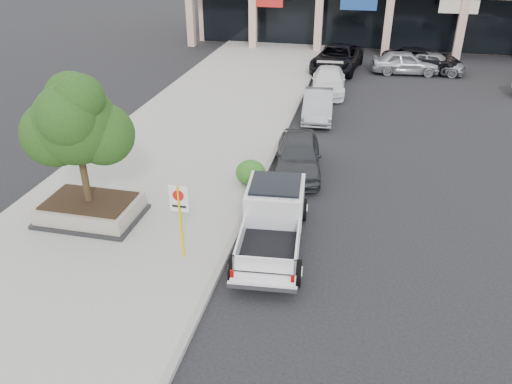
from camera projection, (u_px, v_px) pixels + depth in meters
ground at (277, 265)px, 14.36m from camera, size 120.00×120.00×0.00m
sidewalk at (173, 160)px, 20.54m from camera, size 8.00×52.00×0.15m
curb at (267, 169)px, 19.77m from camera, size 0.20×52.00×0.15m
planter at (91, 209)px, 16.19m from camera, size 3.20×2.20×0.68m
planter_tree at (82, 123)px, 14.90m from camera, size 2.90×2.55×4.00m
no_parking_sign at (180, 212)px, 13.77m from camera, size 0.55×0.09×2.30m
hedge at (251, 173)px, 18.26m from camera, size 1.10×0.99×0.93m
pickup_truck at (272, 222)px, 14.82m from camera, size 2.43×5.42×1.66m
curb_car_a at (298, 155)px, 19.35m from camera, size 2.30×4.47×1.46m
curb_car_b at (318, 105)px, 24.87m from camera, size 1.75×4.20×1.35m
curb_car_c at (328, 81)px, 28.60m from camera, size 2.20×4.75×1.34m
curb_car_d at (337, 58)px, 32.82m from camera, size 3.41×6.20×1.64m
lot_car_a at (405, 63)px, 32.19m from camera, size 4.44×2.13×1.46m
lot_car_d at (422, 60)px, 32.77m from camera, size 5.53×3.07×1.46m
lot_car_e at (433, 63)px, 32.29m from camera, size 4.31×2.50×1.38m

